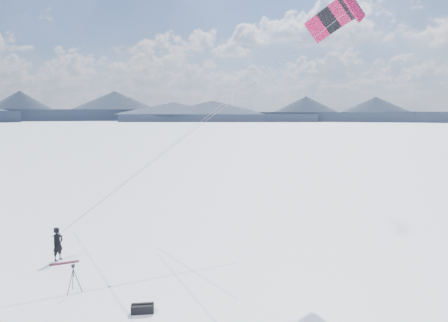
# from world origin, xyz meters

# --- Properties ---
(ground) EXTENTS (1800.00, 1800.00, 0.00)m
(ground) POSITION_xyz_m (0.00, 0.00, 0.00)
(ground) COLOR white
(horizon_hills) EXTENTS (704.47, 706.88, 10.64)m
(horizon_hills) POSITION_xyz_m (-0.00, 0.00, 4.72)
(horizon_hills) COLOR #1C2A3B
(horizon_hills) RESTS_ON ground
(snow_tracks) EXTENTS (13.93, 10.25, 0.01)m
(snow_tracks) POSITION_xyz_m (-1.44, -0.32, 0.00)
(snow_tracks) COLOR silver
(snow_tracks) RESTS_ON ground
(snowkiter) EXTENTS (0.58, 0.69, 1.62)m
(snowkiter) POSITION_xyz_m (-2.64, 3.84, 0.00)
(snowkiter) COLOR black
(snowkiter) RESTS_ON ground
(snowboard) EXTENTS (1.28, 0.86, 0.04)m
(snowboard) POSITION_xyz_m (-2.16, 3.40, 0.02)
(snowboard) COLOR maroon
(snowboard) RESTS_ON ground
(tripod) EXTENTS (0.54, 0.61, 1.15)m
(tripod) POSITION_xyz_m (-0.35, 0.19, 0.74)
(tripod) COLOR black
(tripod) RESTS_ON ground
(gear_bag_a) EXTENTS (0.86, 0.53, 0.36)m
(gear_bag_a) POSITION_xyz_m (2.83, -1.40, 0.16)
(gear_bag_a) COLOR black
(gear_bag_a) RESTS_ON ground
(power_kite) EXTENTS (14.79, 5.80, 11.58)m
(power_kite) POSITION_xyz_m (10.91, 6.01, 11.87)
(power_kite) COLOR #BC1143
(power_kite) RESTS_ON ground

